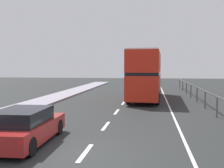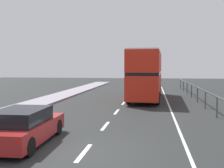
# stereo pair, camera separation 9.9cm
# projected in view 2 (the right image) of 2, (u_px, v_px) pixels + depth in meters

# --- Properties ---
(ground_plane) EXTENTS (73.78, 120.00, 0.10)m
(ground_plane) POSITION_uv_depth(u_px,v_px,m) (85.00, 153.00, 9.54)
(ground_plane) COLOR #252727
(lane_paint_markings) EXTENTS (3.63, 46.00, 0.01)m
(lane_paint_markings) POSITION_uv_depth(u_px,v_px,m) (150.00, 112.00, 17.91)
(lane_paint_markings) COLOR silver
(lane_paint_markings) RESTS_ON ground
(bridge_side_railing) EXTENTS (0.10, 42.00, 1.23)m
(bridge_side_railing) POSITION_uv_depth(u_px,v_px,m) (211.00, 97.00, 17.51)
(bridge_side_railing) COLOR #4E5659
(bridge_side_railing) RESTS_ON ground
(double_decker_bus_red) EXTENTS (2.88, 10.40, 4.22)m
(double_decker_bus_red) POSITION_uv_depth(u_px,v_px,m) (146.00, 74.00, 24.69)
(double_decker_bus_red) COLOR red
(double_decker_bus_red) RESTS_ON ground
(hatchback_car_near) EXTENTS (1.99, 4.43, 1.33)m
(hatchback_car_near) POSITION_uv_depth(u_px,v_px,m) (23.00, 127.00, 10.50)
(hatchback_car_near) COLOR maroon
(hatchback_car_near) RESTS_ON ground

